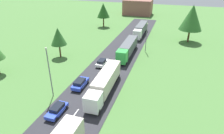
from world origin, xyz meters
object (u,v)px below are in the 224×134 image
object	(u,v)px
truck_second	(105,82)
lamppost_third	(146,36)
car_fourth	(80,83)
truck_third	(128,48)
tree_birch	(58,36)
car_fifth	(102,62)
tree_oak	(103,10)
distant_building	(138,7)
tree_pine	(192,18)
car_third	(57,110)
truck_fourth	(141,29)
lamppost_second	(49,70)

from	to	relation	value
truck_second	lamppost_third	xyz separation A→B (m)	(3.85, 22.51, 2.33)
car_fourth	lamppost_third	distance (m)	24.30
truck_third	tree_birch	size ratio (longest dim) A/B	1.83
car_fourth	lamppost_third	xyz separation A→B (m)	(8.93, 22.31, 3.57)
car_fifth	tree_oak	distance (m)	35.41
distant_building	tree_pine	bearing A→B (deg)	-57.57
car_fifth	truck_second	bearing A→B (deg)	-66.96
lamppost_third	distant_building	distance (m)	49.95
car_fourth	tree_pine	xyz separation A→B (m)	(20.27, 34.38, 6.66)
truck_third	distant_building	world-z (taller)	distant_building
car_third	truck_third	bearing A→B (deg)	79.52
car_third	distant_building	bearing A→B (deg)	92.13
truck_second	truck_fourth	xyz separation A→B (m)	(-0.13, 36.61, 0.04)
truck_third	car_fifth	world-z (taller)	truck_third
lamppost_third	tree_pine	size ratio (longest dim) A/B	0.71
truck_second	car_third	size ratio (longest dim) A/B	3.21
truck_fourth	truck_second	bearing A→B (deg)	-89.80
car_fourth	car_third	bearing A→B (deg)	-89.67
truck_third	lamppost_third	size ratio (longest dim) A/B	1.78
car_fifth	distant_building	bearing A→B (deg)	93.36
truck_second	tree_birch	world-z (taller)	tree_birch
car_fourth	lamppost_third	size ratio (longest dim) A/B	0.56
truck_third	tree_birch	bearing A→B (deg)	-158.86
lamppost_third	tree_pine	xyz separation A→B (m)	(11.34, 12.06, 3.09)
truck_second	tree_pine	size ratio (longest dim) A/B	1.23
truck_second	tree_pine	bearing A→B (deg)	66.29
lamppost_third	tree_birch	size ratio (longest dim) A/B	1.03
car_fourth	truck_second	bearing A→B (deg)	-2.20
truck_second	distant_building	size ratio (longest dim) A/B	1.02
tree_pine	distant_building	distance (m)	43.37
truck_second	tree_oak	world-z (taller)	tree_oak
truck_fourth	car_third	world-z (taller)	truck_fourth
car_fifth	lamppost_second	bearing A→B (deg)	-105.71
car_fourth	car_fifth	distance (m)	10.21
truck_second	truck_third	bearing A→B (deg)	90.59
car_fourth	tree_oak	size ratio (longest dim) A/B	0.49
car_fifth	lamppost_second	world-z (taller)	lamppost_second
truck_second	tree_birch	size ratio (longest dim) A/B	1.79
car_fourth	tree_birch	world-z (taller)	tree_birch
car_third	distant_building	size ratio (longest dim) A/B	0.32
truck_fourth	tree_birch	world-z (taller)	tree_birch
truck_fourth	tree_birch	xyz separation A→B (m)	(-16.25, -24.70, 3.38)
truck_fourth	car_fifth	bearing A→B (deg)	-99.28
tree_oak	tree_birch	bearing A→B (deg)	-90.72
truck_fourth	distant_building	size ratio (longest dim) A/B	1.01
lamppost_second	distant_building	world-z (taller)	lamppost_second
truck_fourth	tree_pine	distance (m)	16.36
car_third	lamppost_third	distance (m)	32.02
tree_oak	truck_third	bearing A→B (deg)	-57.93
car_fifth	tree_oak	bearing A→B (deg)	109.32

